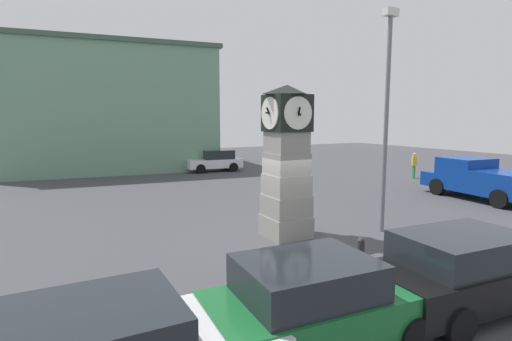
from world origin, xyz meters
TOP-DOWN VIEW (x-y plane):
  - ground_plane at (0.00, 0.00)m, footprint 71.62×71.62m
  - clock_tower at (0.10, 0.16)m, footprint 1.50×1.57m
  - bollard_near_tower at (0.96, -4.22)m, footprint 0.21×0.21m
  - bollard_mid_row at (0.15, -3.18)m, footprint 0.20×0.20m
  - car_near_tower at (-2.79, -5.34)m, footprint 3.94×2.11m
  - car_by_building at (0.66, -5.65)m, footprint 4.45×2.15m
  - car_far_lot at (4.11, 15.92)m, footprint 3.97×2.32m
  - pickup_truck at (11.26, 0.83)m, footprint 2.69×5.56m
  - pedestrian_near_bench at (13.76, 6.80)m, footprint 0.44×0.46m
  - street_lamp_far_side at (3.22, -0.88)m, footprint 0.50×0.24m
  - warehouse_blue_far at (-2.23, 21.47)m, footprint 15.91×11.68m

SIDE VIEW (x-z plane):
  - ground_plane at x=0.00m, z-range 0.00..0.00m
  - bollard_mid_row at x=0.15m, z-range 0.01..0.85m
  - bollard_near_tower at x=0.96m, z-range 0.01..0.95m
  - car_far_lot at x=4.11m, z-range 0.01..1.51m
  - car_near_tower at x=-2.79m, z-range 0.01..1.53m
  - car_by_building at x=0.66m, z-range 0.01..1.56m
  - pedestrian_near_bench at x=13.76m, z-range 0.11..1.71m
  - pickup_truck at x=11.26m, z-range 0.01..1.86m
  - clock_tower at x=0.10m, z-range -0.04..4.71m
  - street_lamp_far_side at x=3.22m, z-range 0.51..7.64m
  - warehouse_blue_far at x=-2.23m, z-range 0.01..8.82m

